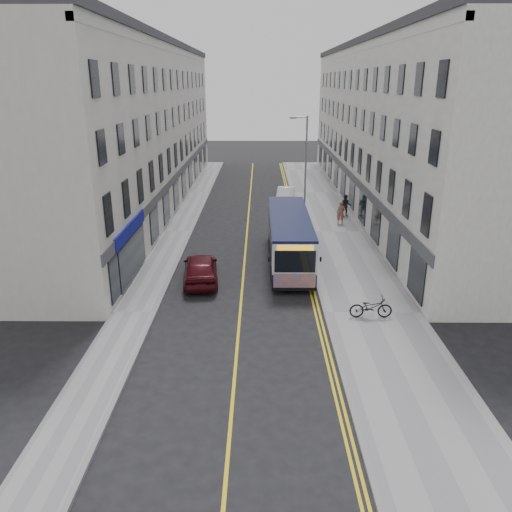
{
  "coord_description": "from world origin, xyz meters",
  "views": [
    {
      "loc": [
        0.91,
        -22.33,
        10.34
      ],
      "look_at": [
        0.72,
        2.46,
        1.6
      ],
      "focal_mm": 35.0,
      "sensor_mm": 36.0,
      "label": 1
    }
  ],
  "objects_px": {
    "city_bus": "(289,237)",
    "bicycle": "(371,307)",
    "pedestrian_near": "(341,213)",
    "pedestrian_far": "(346,206)",
    "car_maroon": "(201,268)",
    "car_white": "(285,195)",
    "streetlamp": "(305,167)"
  },
  "relations": [
    {
      "from": "bicycle",
      "to": "pedestrian_far",
      "type": "xyz_separation_m",
      "value": [
        1.77,
        18.01,
        0.36
      ]
    },
    {
      "from": "streetlamp",
      "to": "pedestrian_near",
      "type": "relative_size",
      "value": 4.72
    },
    {
      "from": "streetlamp",
      "to": "pedestrian_far",
      "type": "xyz_separation_m",
      "value": [
        3.57,
        2.27,
        -3.39
      ]
    },
    {
      "from": "bicycle",
      "to": "car_white",
      "type": "height_order",
      "value": "car_white"
    },
    {
      "from": "bicycle",
      "to": "pedestrian_far",
      "type": "height_order",
      "value": "pedestrian_far"
    },
    {
      "from": "streetlamp",
      "to": "car_white",
      "type": "xyz_separation_m",
      "value": [
        -0.97,
        7.27,
        -3.7
      ]
    },
    {
      "from": "bicycle",
      "to": "car_maroon",
      "type": "relative_size",
      "value": 0.43
    },
    {
      "from": "streetlamp",
      "to": "pedestrian_far",
      "type": "bearing_deg",
      "value": 32.47
    },
    {
      "from": "streetlamp",
      "to": "car_maroon",
      "type": "bearing_deg",
      "value": -119.95
    },
    {
      "from": "pedestrian_near",
      "to": "pedestrian_far",
      "type": "distance_m",
      "value": 2.37
    },
    {
      "from": "pedestrian_near",
      "to": "car_maroon",
      "type": "bearing_deg",
      "value": -119.52
    },
    {
      "from": "bicycle",
      "to": "car_maroon",
      "type": "height_order",
      "value": "car_maroon"
    },
    {
      "from": "pedestrian_near",
      "to": "car_white",
      "type": "distance_m",
      "value": 8.19
    },
    {
      "from": "streetlamp",
      "to": "bicycle",
      "type": "distance_m",
      "value": 16.28
    },
    {
      "from": "bicycle",
      "to": "pedestrian_far",
      "type": "distance_m",
      "value": 18.1
    },
    {
      "from": "pedestrian_near",
      "to": "city_bus",
      "type": "bearing_deg",
      "value": -107.97
    },
    {
      "from": "bicycle",
      "to": "city_bus",
      "type": "bearing_deg",
      "value": 23.15
    },
    {
      "from": "city_bus",
      "to": "streetlamp",
      "type": "bearing_deg",
      "value": 79.53
    },
    {
      "from": "pedestrian_far",
      "to": "car_white",
      "type": "xyz_separation_m",
      "value": [
        -4.54,
        5.0,
        -0.31
      ]
    },
    {
      "from": "city_bus",
      "to": "pedestrian_near",
      "type": "height_order",
      "value": "city_bus"
    },
    {
      "from": "city_bus",
      "to": "pedestrian_far",
      "type": "xyz_separation_m",
      "value": [
        5.07,
        10.37,
        -0.6
      ]
    },
    {
      "from": "city_bus",
      "to": "bicycle",
      "type": "height_order",
      "value": "city_bus"
    },
    {
      "from": "city_bus",
      "to": "bicycle",
      "type": "bearing_deg",
      "value": -66.64
    },
    {
      "from": "car_maroon",
      "to": "bicycle",
      "type": "bearing_deg",
      "value": 144.84
    },
    {
      "from": "pedestrian_near",
      "to": "car_maroon",
      "type": "height_order",
      "value": "pedestrian_near"
    },
    {
      "from": "pedestrian_near",
      "to": "streetlamp",
      "type": "bearing_deg",
      "value": -169.45
    },
    {
      "from": "bicycle",
      "to": "car_white",
      "type": "relative_size",
      "value": 0.47
    },
    {
      "from": "bicycle",
      "to": "car_white",
      "type": "xyz_separation_m",
      "value": [
        -2.77,
        23.01,
        0.05
      ]
    },
    {
      "from": "city_bus",
      "to": "car_white",
      "type": "relative_size",
      "value": 2.42
    },
    {
      "from": "bicycle",
      "to": "pedestrian_far",
      "type": "bearing_deg",
      "value": -5.81
    },
    {
      "from": "car_maroon",
      "to": "pedestrian_near",
      "type": "bearing_deg",
      "value": -135.9
    },
    {
      "from": "city_bus",
      "to": "car_white",
      "type": "bearing_deg",
      "value": 88.04
    }
  ]
}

